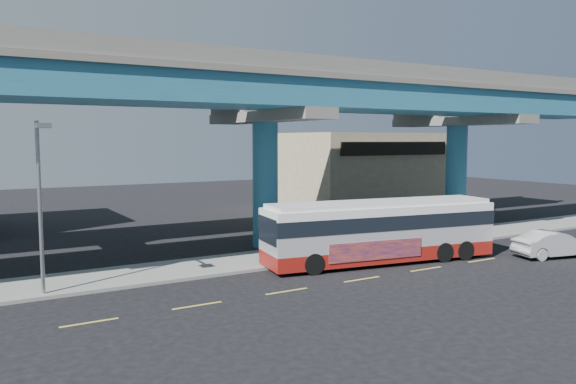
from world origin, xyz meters
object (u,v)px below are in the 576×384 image
transit_bus (381,229)px  stop_sign (465,211)px  sedan (553,244)px  street_lamp (41,182)px

transit_bus → stop_sign: (8.58, 2.10, 0.15)m
stop_sign → sedan: bearing=-72.3°
sedan → stop_sign: (-0.32, 5.90, 1.18)m
sedan → stop_sign: size_ratio=1.89×
transit_bus → sedan: (8.90, -3.80, -1.03)m
transit_bus → street_lamp: (-15.99, 1.39, 2.97)m
sedan → street_lamp: bearing=91.5°
street_lamp → stop_sign: size_ratio=2.84×
transit_bus → sedan: size_ratio=2.75×
street_lamp → stop_sign: street_lamp is taller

